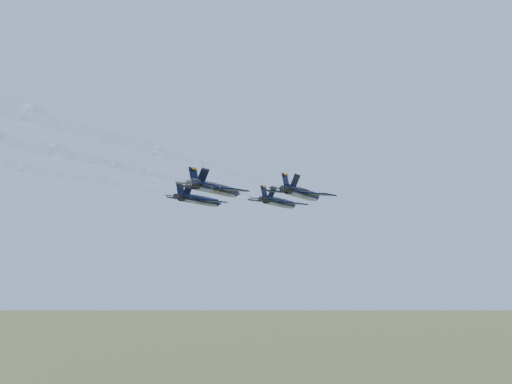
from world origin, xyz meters
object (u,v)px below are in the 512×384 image
at_px(jet_lead, 280,202).
at_px(jet_left, 200,200).
at_px(jet_right, 302,193).
at_px(jet_slot, 216,189).

relative_size(jet_lead, jet_left, 1.00).
distance_m(jet_right, jet_slot, 14.78).
bearing_deg(jet_slot, jet_lead, 88.07).
relative_size(jet_lead, jet_right, 1.00).
xyz_separation_m(jet_right, jet_slot, (-9.65, -11.19, 0.00)).
relative_size(jet_right, jet_slot, 1.00).
height_order(jet_left, jet_right, same).
bearing_deg(jet_lead, jet_slot, -91.93).
distance_m(jet_left, jet_slot, 16.37).
relative_size(jet_left, jet_slot, 1.00).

